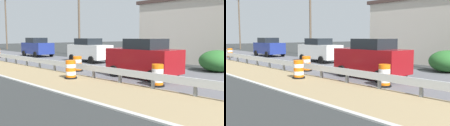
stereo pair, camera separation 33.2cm
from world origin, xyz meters
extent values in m
cube|color=slate|center=(2.15, 6.16, 0.35)|extent=(0.12, 0.12, 0.70)
cube|color=slate|center=(2.15, 8.17, 0.35)|extent=(0.12, 0.12, 0.70)
cube|color=slate|center=(2.15, 10.18, 0.35)|extent=(0.12, 0.12, 0.70)
cube|color=slate|center=(2.15, 12.18, 0.35)|extent=(0.12, 0.12, 0.70)
cube|color=slate|center=(2.15, 14.19, 0.35)|extent=(0.12, 0.12, 0.70)
cube|color=slate|center=(2.15, 16.20, 0.35)|extent=(0.12, 0.12, 0.70)
cube|color=slate|center=(2.15, 18.21, 0.35)|extent=(0.12, 0.12, 0.70)
cube|color=slate|center=(2.15, 20.21, 0.35)|extent=(0.12, 0.12, 0.70)
cube|color=slate|center=(2.15, 22.22, 0.35)|extent=(0.12, 0.12, 0.70)
cube|color=slate|center=(2.15, 24.23, 0.35)|extent=(0.12, 0.12, 0.70)
cube|color=slate|center=(2.15, 26.24, 0.35)|extent=(0.12, 0.12, 0.70)
cylinder|color=orange|center=(2.72, 8.35, 0.10)|extent=(0.53, 0.53, 0.20)
cylinder|color=white|center=(2.72, 8.35, 0.31)|extent=(0.53, 0.53, 0.20)
cylinder|color=orange|center=(2.72, 8.35, 0.51)|extent=(0.53, 0.53, 0.20)
cylinder|color=white|center=(2.72, 8.35, 0.71)|extent=(0.53, 0.53, 0.20)
cylinder|color=orange|center=(2.72, 8.35, 0.92)|extent=(0.53, 0.53, 0.20)
cylinder|color=black|center=(2.72, 8.35, 0.04)|extent=(0.66, 0.66, 0.08)
cylinder|color=orange|center=(1.13, 12.90, 0.10)|extent=(0.54, 0.54, 0.20)
cylinder|color=white|center=(1.13, 12.90, 0.30)|extent=(0.54, 0.54, 0.20)
cylinder|color=orange|center=(1.13, 12.90, 0.50)|extent=(0.54, 0.54, 0.20)
cylinder|color=white|center=(1.13, 12.90, 0.69)|extent=(0.54, 0.54, 0.20)
cylinder|color=orange|center=(1.13, 12.90, 0.89)|extent=(0.54, 0.54, 0.20)
cylinder|color=black|center=(1.13, 12.90, 0.04)|extent=(0.68, 0.68, 0.08)
cylinder|color=orange|center=(3.14, 15.04, 0.10)|extent=(0.56, 0.56, 0.20)
cylinder|color=white|center=(3.14, 15.04, 0.29)|extent=(0.56, 0.56, 0.20)
cylinder|color=orange|center=(3.14, 15.04, 0.49)|extent=(0.56, 0.56, 0.20)
cylinder|color=white|center=(3.14, 15.04, 0.68)|extent=(0.56, 0.56, 0.20)
cylinder|color=orange|center=(3.14, 15.04, 0.88)|extent=(0.56, 0.56, 0.20)
cylinder|color=black|center=(3.14, 15.04, 0.04)|extent=(0.70, 0.70, 0.08)
cylinder|color=orange|center=(3.40, 29.67, 0.10)|extent=(0.53, 0.53, 0.19)
cylinder|color=white|center=(3.40, 29.67, 0.29)|extent=(0.53, 0.53, 0.19)
cylinder|color=orange|center=(3.40, 29.67, 0.48)|extent=(0.53, 0.53, 0.19)
cylinder|color=white|center=(3.40, 29.67, 0.67)|extent=(0.53, 0.53, 0.19)
cylinder|color=orange|center=(3.40, 29.67, 0.87)|extent=(0.53, 0.53, 0.19)
cylinder|color=black|center=(3.40, 29.67, 0.04)|extent=(0.67, 0.67, 0.08)
cube|color=maroon|center=(4.19, 10.39, 0.95)|extent=(1.89, 4.08, 1.27)
cube|color=black|center=(4.19, 10.22, 1.87)|extent=(1.70, 1.88, 0.56)
cylinder|color=black|center=(3.25, 11.73, 0.32)|extent=(0.22, 0.64, 0.64)
cylinder|color=black|center=(5.13, 11.73, 0.32)|extent=(0.22, 0.64, 0.64)
cylinder|color=black|center=(3.25, 9.04, 0.32)|extent=(0.22, 0.64, 0.64)
cylinder|color=black|center=(5.13, 9.04, 0.32)|extent=(0.22, 0.64, 0.64)
cube|color=navy|center=(7.26, 28.21, 0.93)|extent=(2.00, 4.31, 1.22)
cube|color=black|center=(7.26, 28.38, 1.82)|extent=(1.76, 2.00, 0.56)
cylinder|color=black|center=(8.18, 26.78, 0.32)|extent=(0.23, 0.64, 0.64)
cylinder|color=black|center=(6.27, 26.82, 0.32)|extent=(0.23, 0.64, 0.64)
cylinder|color=black|center=(8.24, 29.60, 0.32)|extent=(0.23, 0.64, 0.64)
cylinder|color=black|center=(6.33, 29.64, 0.32)|extent=(0.23, 0.64, 0.64)
cube|color=silver|center=(7.54, 19.24, 0.92)|extent=(1.93, 4.39, 1.21)
cube|color=black|center=(7.54, 19.42, 1.81)|extent=(1.69, 2.04, 0.56)
cylinder|color=black|center=(8.40, 17.78, 0.32)|extent=(0.24, 0.65, 0.64)
cylinder|color=black|center=(6.59, 17.83, 0.32)|extent=(0.24, 0.65, 0.64)
cylinder|color=black|center=(8.48, 20.65, 0.32)|extent=(0.24, 0.65, 0.64)
cylinder|color=black|center=(6.67, 20.70, 0.32)|extent=(0.24, 0.65, 0.64)
cylinder|color=brown|center=(11.20, 25.61, 3.99)|extent=(0.24, 0.24, 7.97)
cylinder|color=brown|center=(11.08, 46.36, 4.56)|extent=(0.24, 0.24, 9.12)
ellipsoid|color=#286028|center=(9.45, 8.56, 0.70)|extent=(2.32, 2.32, 1.40)
camera|label=1|loc=(-6.82, 1.43, 2.29)|focal=41.29mm
camera|label=2|loc=(-6.58, 1.21, 2.29)|focal=41.29mm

